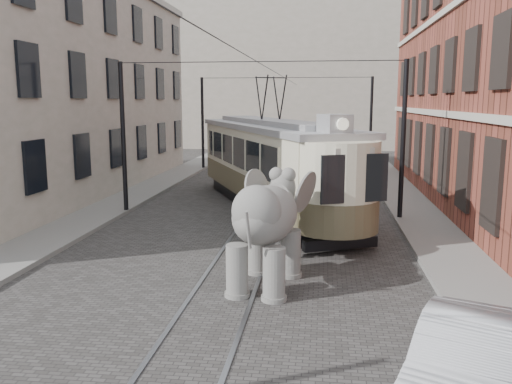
# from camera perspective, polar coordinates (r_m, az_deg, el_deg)

# --- Properties ---
(ground) EXTENTS (120.00, 120.00, 0.00)m
(ground) POSITION_cam_1_polar(r_m,az_deg,el_deg) (15.13, -1.76, -7.56)
(ground) COLOR #403E3B
(tram_rails) EXTENTS (1.54, 80.00, 0.02)m
(tram_rails) POSITION_cam_1_polar(r_m,az_deg,el_deg) (15.13, -1.76, -7.52)
(tram_rails) COLOR slate
(tram_rails) RESTS_ON ground
(sidewalk_right) EXTENTS (2.00, 60.00, 0.15)m
(sidewalk_right) POSITION_cam_1_polar(r_m,az_deg,el_deg) (15.40, 21.10, -7.63)
(sidewalk_right) COLOR slate
(sidewalk_right) RESTS_ON ground
(sidewalk_left) EXTENTS (2.00, 60.00, 0.15)m
(sidewalk_left) POSITION_cam_1_polar(r_m,az_deg,el_deg) (17.32, -23.63, -5.89)
(sidewalk_left) COLOR slate
(sidewalk_left) RESTS_ON ground
(stucco_building) EXTENTS (7.00, 24.00, 10.00)m
(stucco_building) POSITION_cam_1_polar(r_m,az_deg,el_deg) (27.67, -21.79, 10.09)
(stucco_building) COLOR gray
(stucco_building) RESTS_ON ground
(distant_block) EXTENTS (28.00, 10.00, 14.00)m
(distant_block) POSITION_cam_1_polar(r_m,az_deg,el_deg) (54.37, 4.95, 12.34)
(distant_block) COLOR gray
(distant_block) RESTS_ON ground
(catenary) EXTENTS (11.00, 30.20, 6.00)m
(catenary) POSITION_cam_1_polar(r_m,az_deg,el_deg) (19.48, -0.08, 5.33)
(catenary) COLOR black
(catenary) RESTS_ON ground
(tram) EXTENTS (8.21, 13.77, 5.48)m
(tram) POSITION_cam_1_polar(r_m,az_deg,el_deg) (22.01, 1.57, 5.15)
(tram) COLOR beige
(tram) RESTS_ON ground
(elephant) EXTENTS (3.15, 4.84, 2.76)m
(elephant) POSITION_cam_1_polar(r_m,az_deg,el_deg) (12.92, 1.02, -4.23)
(elephant) COLOR slate
(elephant) RESTS_ON ground
(parked_car) EXTENTS (2.77, 4.20, 1.31)m
(parked_car) POSITION_cam_1_polar(r_m,az_deg,el_deg) (8.87, 21.53, -16.68)
(parked_car) COLOR #ACACB1
(parked_car) RESTS_ON ground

